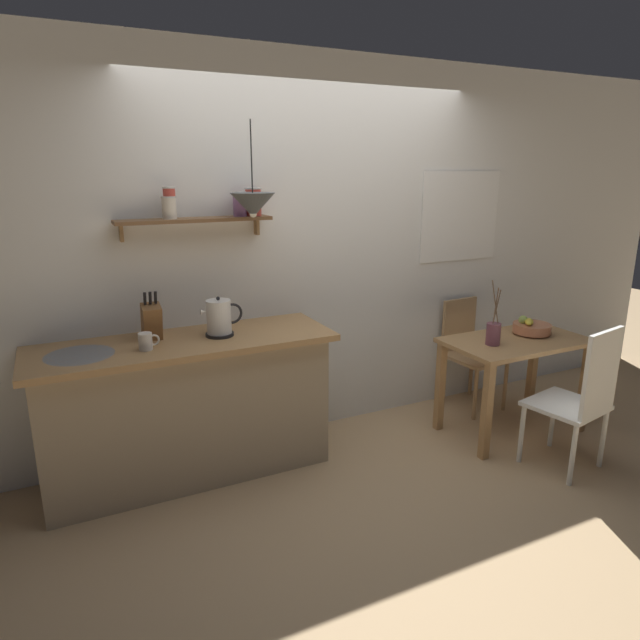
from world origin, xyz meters
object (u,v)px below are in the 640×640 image
at_px(dining_table, 515,355).
at_px(twig_vase, 493,333).
at_px(knife_block, 152,321).
at_px(pendant_lamp, 253,205).
at_px(fruit_bowl, 531,327).
at_px(coffee_mug_by_sink, 146,341).
at_px(dining_chair_near, 581,395).
at_px(electric_kettle, 219,318).
at_px(dining_chair_far, 468,348).

bearing_deg(dining_table, twig_vase, -175.78).
distance_m(knife_block, pendant_lamp, 0.94).
distance_m(fruit_bowl, coffee_mug_by_sink, 2.77).
bearing_deg(pendant_lamp, dining_chair_near, -29.86).
xyz_separation_m(fruit_bowl, electric_kettle, (-2.29, 0.36, 0.26)).
relative_size(fruit_bowl, electric_kettle, 1.04).
bearing_deg(dining_chair_near, knife_block, 154.99).
bearing_deg(dining_chair_near, coffee_mug_by_sink, 159.12).
relative_size(knife_block, pendant_lamp, 0.54).
relative_size(dining_table, pendant_lamp, 1.84).
height_order(dining_chair_near, electric_kettle, electric_kettle).
bearing_deg(coffee_mug_by_sink, knife_block, 69.94).
bearing_deg(dining_table, pendant_lamp, 167.51).
bearing_deg(knife_block, dining_chair_near, -25.01).
xyz_separation_m(dining_table, coffee_mug_by_sink, (-2.56, 0.33, 0.37)).
xyz_separation_m(dining_table, electric_kettle, (-2.10, 0.42, 0.43)).
height_order(twig_vase, coffee_mug_by_sink, twig_vase).
distance_m(dining_chair_near, electric_kettle, 2.35).
bearing_deg(pendant_lamp, twig_vase, -14.97).
xyz_separation_m(fruit_bowl, pendant_lamp, (-2.05, 0.36, 0.94)).
bearing_deg(coffee_mug_by_sink, dining_table, -7.38).
bearing_deg(twig_vase, pendant_lamp, 165.03).
bearing_deg(pendant_lamp, dining_chair_far, 3.93).
xyz_separation_m(dining_table, dining_chair_far, (0.03, 0.54, -0.11)).
bearing_deg(dining_chair_near, pendant_lamp, 150.14).
height_order(fruit_bowl, knife_block, knife_block).
xyz_separation_m(coffee_mug_by_sink, pendant_lamp, (0.70, 0.08, 0.75)).
bearing_deg(fruit_bowl, dining_chair_far, 108.34).
bearing_deg(dining_chair_far, electric_kettle, -176.69).
height_order(twig_vase, knife_block, knife_block).
bearing_deg(dining_chair_near, twig_vase, 108.23).
bearing_deg(dining_table, coffee_mug_by_sink, 172.62).
distance_m(dining_table, dining_chair_near, 0.63).
height_order(dining_chair_far, coffee_mug_by_sink, coffee_mug_by_sink).
distance_m(dining_chair_far, fruit_bowl, 0.59).
distance_m(fruit_bowl, electric_kettle, 2.33).
xyz_separation_m(electric_kettle, knife_block, (-0.40, 0.10, 0.01)).
height_order(dining_table, pendant_lamp, pendant_lamp).
bearing_deg(knife_block, pendant_lamp, -9.12).
bearing_deg(knife_block, coffee_mug_by_sink, -110.06).
xyz_separation_m(dining_chair_far, fruit_bowl, (0.16, -0.49, 0.29)).
distance_m(twig_vase, electric_kettle, 1.91).
distance_m(dining_chair_near, coffee_mug_by_sink, 2.72).
bearing_deg(twig_vase, knife_block, 166.66).
distance_m(dining_table, pendant_lamp, 2.21).
xyz_separation_m(dining_chair_far, electric_kettle, (-2.13, -0.12, 0.54)).
xyz_separation_m(dining_chair_near, knife_block, (-2.44, 1.14, 0.51)).
distance_m(dining_chair_near, pendant_lamp, 2.40).
xyz_separation_m(fruit_bowl, knife_block, (-2.69, 0.46, 0.26)).
height_order(dining_chair_far, fruit_bowl, dining_chair_far).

